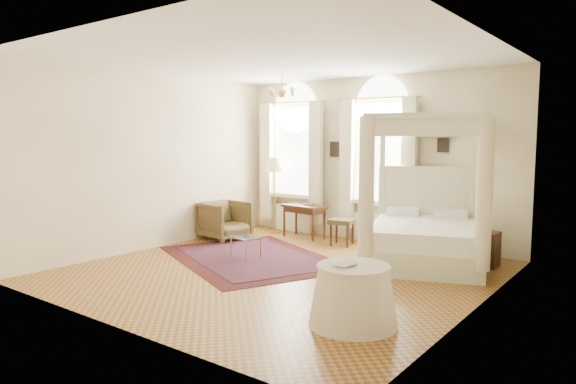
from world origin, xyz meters
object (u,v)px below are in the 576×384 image
armchair (225,220)px  nightstand (485,249)px  canopy_bed (425,231)px  floor_lamp (275,169)px  side_table (353,296)px  coffee_table (246,239)px  writing_desk (304,210)px  stool (342,223)px

armchair → nightstand: bearing=-73.6°
canopy_bed → nightstand: bearing=26.8°
floor_lamp → side_table: bearing=-42.9°
coffee_table → side_table: side_table is taller
canopy_bed → nightstand: canopy_bed is taller
writing_desk → floor_lamp: size_ratio=0.58×
canopy_bed → floor_lamp: size_ratio=1.64×
nightstand → armchair: 5.04m
nightstand → coffee_table: nightstand is taller
nightstand → stool: size_ratio=1.08×
armchair → side_table: size_ratio=0.87×
nightstand → writing_desk: (-3.75, 0.22, 0.30)m
canopy_bed → coffee_table: (-2.68, -1.42, -0.22)m
canopy_bed → armchair: bearing=-173.4°
writing_desk → side_table: bearing=-48.7°
armchair → coffee_table: size_ratio=1.41×
coffee_table → floor_lamp: 2.64m
floor_lamp → side_table: (4.19, -3.89, -1.08)m
nightstand → stool: bearing=179.0°
canopy_bed → armchair: (-4.10, -0.48, -0.16)m
writing_desk → armchair: size_ratio=1.12×
armchair → floor_lamp: (0.37, 1.21, 1.02)m
floor_lamp → side_table: floor_lamp is taller
canopy_bed → floor_lamp: 3.90m
armchair → writing_desk: bearing=-40.7°
stool → coffee_table: stool is taller
armchair → side_table: armchair is taller
nightstand → writing_desk: 3.77m
coffee_table → writing_desk: bearing=95.9°
nightstand → armchair: (-4.96, -0.91, 0.11)m
canopy_bed → floor_lamp: bearing=168.8°
stool → armchair: bearing=-156.8°
armchair → coffee_table: bearing=-117.7°
armchair → floor_lamp: size_ratio=0.52×
floor_lamp → stool: bearing=-7.8°
side_table → floor_lamp: bearing=137.1°
side_table → canopy_bed: bearing=98.2°
coffee_table → nightstand: bearing=27.7°
coffee_table → floor_lamp: size_ratio=0.37×
writing_desk → coffee_table: (0.21, -2.08, -0.26)m
stool → nightstand: bearing=-1.0°
writing_desk → nightstand: bearing=-3.4°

